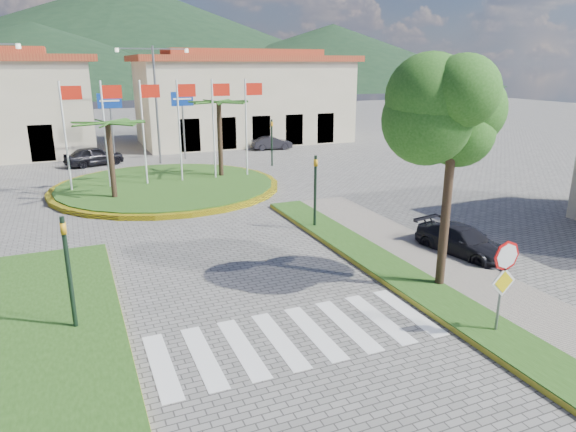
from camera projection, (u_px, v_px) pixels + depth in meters
name	position (u px, v px, depth m)	size (l,w,h in m)	color
sidewalk_right	(526.00, 325.00, 13.85)	(4.00, 28.00, 0.15)	gray
verge_right	(492.00, 333.00, 13.39)	(1.60, 28.00, 0.18)	#224614
median_left	(21.00, 348.00, 12.68)	(5.00, 14.00, 0.18)	#224614
crosswalk	(293.00, 337.00, 13.38)	(8.00, 3.00, 0.01)	silver
roundabout_island	(167.00, 186.00, 29.20)	(12.70, 12.70, 6.00)	yellow
stop_sign	(504.00, 273.00, 12.91)	(0.80, 0.11, 2.65)	slate
deciduous_tree	(454.00, 124.00, 14.85)	(3.60, 3.60, 6.80)	black
traffic_light_left	(68.00, 264.00, 13.08)	(0.15, 0.18, 3.20)	black
traffic_light_right	(315.00, 185.00, 21.57)	(0.15, 0.18, 3.20)	black
traffic_light_far	(272.00, 138.00, 35.23)	(0.18, 0.15, 3.20)	black
direction_sign_west	(111.00, 114.00, 35.40)	(1.60, 0.14, 5.20)	slate
direction_sign_east	(183.00, 111.00, 37.28)	(1.60, 0.14, 5.20)	slate
street_lamp_centre	(156.00, 99.00, 35.40)	(4.80, 0.16, 8.00)	slate
building_right	(244.00, 98.00, 46.00)	(19.08, 9.54, 8.05)	#C1B892
hill_far_mid	(129.00, 35.00, 152.29)	(180.00, 180.00, 30.00)	black
hill_far_east	(332.00, 56.00, 152.61)	(120.00, 120.00, 18.00)	black
hill_near_back	(36.00, 58.00, 118.45)	(110.00, 110.00, 16.00)	black
car_dark_a	(94.00, 156.00, 35.71)	(1.59, 3.95, 1.34)	black
car_dark_b	(272.00, 143.00, 42.40)	(1.14, 3.28, 1.08)	black
car_side_right	(463.00, 241.00, 18.93)	(1.55, 3.80, 1.10)	black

